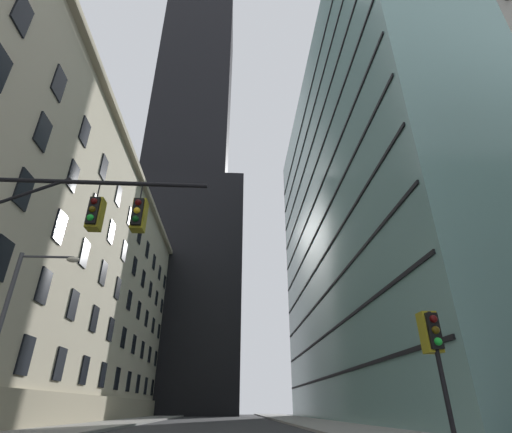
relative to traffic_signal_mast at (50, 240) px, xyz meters
The scene contains 6 objects.
station_building 31.37m from the traffic_signal_mast, 115.41° to the left, with size 12.99×75.31×27.63m.
dark_skyscraper 91.01m from the traffic_signal_mast, 95.71° to the left, with size 27.29×27.29×222.03m.
glass_office_midrise 42.29m from the traffic_signal_mast, 52.26° to the left, with size 16.92×50.01×46.25m.
traffic_signal_mast is the anchor object (origin of this frame).
traffic_light_near_right 11.01m from the traffic_signal_mast, ahead, with size 0.40×0.63×3.36m.
street_lamppost 6.24m from the traffic_signal_mast, 122.63° to the left, with size 2.57×0.32×7.01m.
Camera 1 is at (1.31, -6.16, 1.23)m, focal length 26.24 mm.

